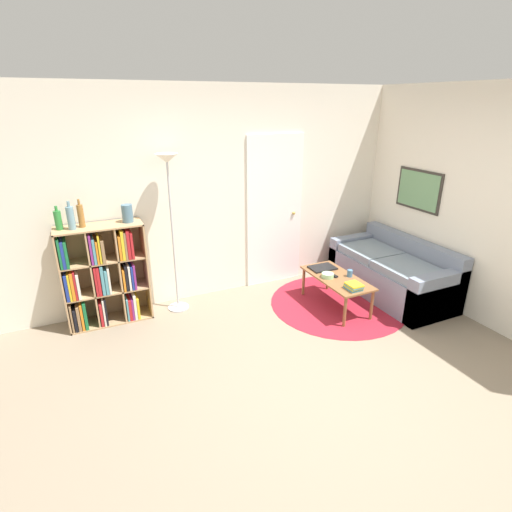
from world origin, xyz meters
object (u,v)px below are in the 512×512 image
at_px(floor_lamp, 169,188).
at_px(couch, 394,273).
at_px(bottle_left, 58,220).
at_px(vase_on_shelf, 127,213).
at_px(bookshelf, 103,276).
at_px(bottle_right, 81,216).
at_px(cup, 350,273).
at_px(laptop, 322,268).
at_px(bottle_middle, 71,218).
at_px(bowl, 328,275).
at_px(coffee_table, 337,280).

height_order(floor_lamp, couch, floor_lamp).
height_order(couch, bottle_left, bottle_left).
bearing_deg(floor_lamp, vase_on_shelf, 174.91).
height_order(bookshelf, bottle_right, bottle_right).
xyz_separation_m(cup, bottle_left, (-3.09, 0.89, 0.82)).
xyz_separation_m(couch, cup, (-0.77, -0.05, 0.16)).
bearing_deg(cup, vase_on_shelf, 160.05).
bearing_deg(laptop, bottle_middle, 170.00).
height_order(bowl, bottle_right, bottle_right).
bearing_deg(bottle_middle, vase_on_shelf, 3.04).
bearing_deg(bottle_middle, bottle_left, 158.75).
bearing_deg(couch, bowl, 177.75).
distance_m(bottle_middle, bottle_right, 0.11).
height_order(coffee_table, vase_on_shelf, vase_on_shelf).
xyz_separation_m(bookshelf, cup, (2.74, -0.87, -0.12)).
xyz_separation_m(bookshelf, laptop, (2.58, -0.52, -0.16)).
xyz_separation_m(coffee_table, cup, (0.15, -0.05, 0.09)).
height_order(bowl, bottle_middle, bottle_middle).
height_order(couch, coffee_table, couch).
relative_size(bottle_middle, vase_on_shelf, 1.53).
bearing_deg(couch, laptop, 162.14).
relative_size(couch, vase_on_shelf, 8.49).
xyz_separation_m(bottle_middle, bottle_right, (0.10, 0.04, 0.00)).
bearing_deg(vase_on_shelf, bowl, -20.07).
relative_size(cup, bottle_left, 0.34).
relative_size(bookshelf, bowl, 7.82).
bearing_deg(cup, bottle_right, 162.83).
distance_m(couch, laptop, 0.98).
xyz_separation_m(couch, bottle_left, (-3.85, 0.84, 0.98)).
bearing_deg(bottle_middle, floor_lamp, -0.66).
bearing_deg(bookshelf, bottle_middle, -173.02).
distance_m(bookshelf, couch, 3.61).
bearing_deg(floor_lamp, bottle_left, 177.07).
relative_size(floor_lamp, vase_on_shelf, 9.56).
height_order(coffee_table, cup, cup).
bearing_deg(bottle_right, bowl, -16.98).
relative_size(couch, bowl, 11.27).
bearing_deg(vase_on_shelf, cup, -19.95).
bearing_deg(bottle_left, bottle_right, -0.91).
bearing_deg(bottle_right, coffee_table, -17.05).
relative_size(bowl, vase_on_shelf, 0.75).
height_order(floor_lamp, bowl, floor_lamp).
height_order(bowl, vase_on_shelf, vase_on_shelf).
distance_m(bottle_middle, vase_on_shelf, 0.56).
height_order(cup, bottle_right, bottle_right).
relative_size(bowl, bottle_left, 0.59).
bearing_deg(coffee_table, bottle_middle, 164.33).
xyz_separation_m(bookshelf, bottle_middle, (-0.22, -0.03, 0.71)).
bearing_deg(laptop, vase_on_shelf, 166.82).
height_order(cup, bottle_middle, bottle_middle).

